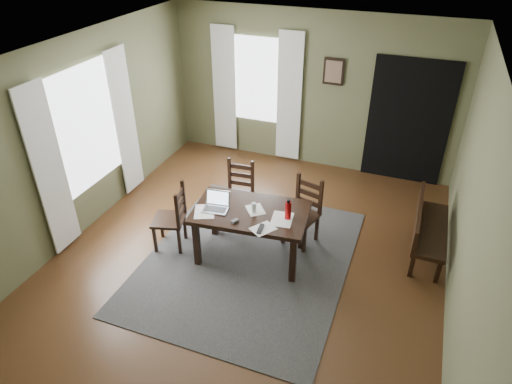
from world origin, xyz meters
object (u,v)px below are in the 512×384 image
at_px(dining_table, 251,216).
at_px(chair_back_right, 303,213).
at_px(bench, 426,225).
at_px(water_bottle, 288,210).
at_px(chair_back_left, 238,193).
at_px(chair_end, 172,218).
at_px(laptop, 217,204).

relative_size(dining_table, chair_back_right, 1.61).
height_order(bench, water_bottle, water_bottle).
distance_m(dining_table, chair_back_right, 0.82).
bearing_deg(chair_back_left, chair_back_right, -13.14).
distance_m(dining_table, chair_end, 1.10).
bearing_deg(chair_back_right, bench, 27.23).
bearing_deg(chair_end, chair_back_right, 99.30).
height_order(dining_table, water_bottle, water_bottle).
bearing_deg(laptop, chair_end, 179.65).
relative_size(chair_back_right, laptop, 2.73).
height_order(chair_back_left, laptop, laptop).
bearing_deg(chair_back_left, dining_table, -61.34).
distance_m(chair_end, chair_back_right, 1.79).
height_order(chair_end, bench, chair_end).
bearing_deg(dining_table, chair_end, -176.87).
xyz_separation_m(chair_end, water_bottle, (1.57, 0.18, 0.40)).
bearing_deg(chair_end, water_bottle, 80.92).
distance_m(chair_back_left, bench, 2.64).
bearing_deg(laptop, dining_table, 4.64).
bearing_deg(laptop, chair_back_left, 85.93).
distance_m(laptop, water_bottle, 0.93).
relative_size(chair_end, bench, 0.73).
height_order(dining_table, chair_end, chair_end).
bearing_deg(chair_end, bench, 93.04).
xyz_separation_m(chair_back_left, laptop, (0.05, -0.82, 0.33)).
bearing_deg(laptop, chair_back_right, 27.04).
distance_m(bench, water_bottle, 1.93).
bearing_deg(chair_back_right, chair_end, -139.67).
bearing_deg(bench, chair_end, 108.57).
bearing_deg(dining_table, laptop, -173.91).
relative_size(dining_table, water_bottle, 5.63).
distance_m(chair_back_left, water_bottle, 1.28).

